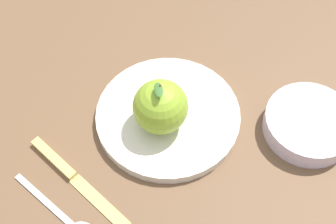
{
  "coord_description": "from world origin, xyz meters",
  "views": [
    {
      "loc": [
        0.36,
        0.13,
        0.62
      ],
      "look_at": [
        -0.03,
        0.01,
        0.02
      ],
      "focal_mm": 50.03,
      "sensor_mm": 36.0,
      "label": 1
    }
  ],
  "objects_px": {
    "dinner_plate": "(168,116)",
    "side_bowl": "(309,123)",
    "knife": "(70,174)",
    "apple": "(159,106)"
  },
  "relations": [
    {
      "from": "dinner_plate",
      "to": "side_bowl",
      "type": "height_order",
      "value": "side_bowl"
    },
    {
      "from": "side_bowl",
      "to": "knife",
      "type": "relative_size",
      "value": 0.73
    },
    {
      "from": "dinner_plate",
      "to": "knife",
      "type": "height_order",
      "value": "dinner_plate"
    },
    {
      "from": "side_bowl",
      "to": "dinner_plate",
      "type": "bearing_deg",
      "value": -76.98
    },
    {
      "from": "apple",
      "to": "side_bowl",
      "type": "xyz_separation_m",
      "value": [
        -0.07,
        0.22,
        -0.04
      ]
    },
    {
      "from": "knife",
      "to": "dinner_plate",
      "type": "bearing_deg",
      "value": 142.49
    },
    {
      "from": "side_bowl",
      "to": "knife",
      "type": "bearing_deg",
      "value": -59.51
    },
    {
      "from": "dinner_plate",
      "to": "knife",
      "type": "relative_size",
      "value": 1.2
    },
    {
      "from": "apple",
      "to": "knife",
      "type": "xyz_separation_m",
      "value": [
        0.12,
        -0.1,
        -0.05
      ]
    },
    {
      "from": "dinner_plate",
      "to": "knife",
      "type": "xyz_separation_m",
      "value": [
        0.14,
        -0.11,
        -0.01
      ]
    }
  ]
}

